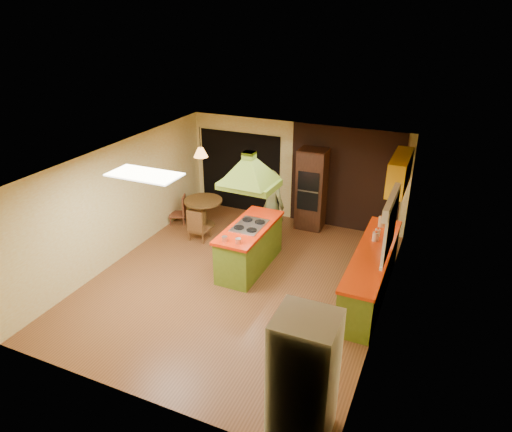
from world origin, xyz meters
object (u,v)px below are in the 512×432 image
at_px(wall_oven, 312,189).
at_px(dining_table, 204,208).
at_px(kitchen_island, 250,246).
at_px(canister_large, 382,222).
at_px(refrigerator, 304,378).
at_px(man, 271,206).

relative_size(wall_oven, dining_table, 2.13).
xyz_separation_m(kitchen_island, dining_table, (-1.84, 1.33, 0.01)).
distance_m(dining_table, canister_large, 4.32).
relative_size(dining_table, canister_large, 4.48).
distance_m(refrigerator, canister_large, 4.58).
bearing_deg(wall_oven, dining_table, -157.68).
bearing_deg(canister_large, man, 175.58).
bearing_deg(man, refrigerator, 121.56).
distance_m(kitchen_island, canister_large, 2.73).
distance_m(kitchen_island, wall_oven, 2.47).
bearing_deg(dining_table, refrigerator, -49.23).
relative_size(refrigerator, wall_oven, 0.91).
distance_m(man, dining_table, 1.83).
bearing_deg(dining_table, kitchen_island, -35.81).
relative_size(kitchen_island, canister_large, 9.24).
distance_m(kitchen_island, refrigerator, 4.18).
bearing_deg(man, wall_oven, -115.34).
bearing_deg(canister_large, refrigerator, -91.79).
distance_m(wall_oven, canister_large, 2.24).
xyz_separation_m(kitchen_island, canister_large, (2.43, 1.12, 0.54)).
distance_m(man, wall_oven, 1.22).
bearing_deg(wall_oven, canister_large, -34.22).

